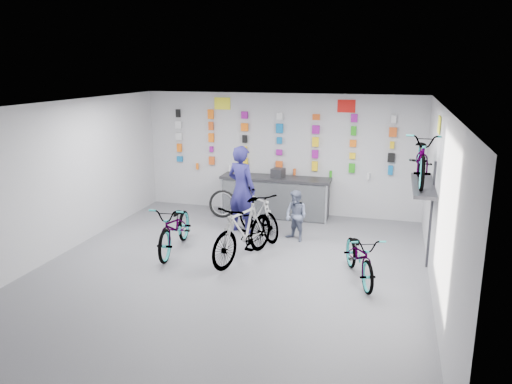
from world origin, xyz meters
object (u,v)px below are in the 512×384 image
(customer, at_px, (296,216))
(bike_service, at_px, (258,213))
(counter, at_px, (275,197))
(clerk, at_px, (242,189))
(bike_center, at_px, (243,231))
(bike_left, at_px, (175,227))
(bike_right, at_px, (360,256))

(customer, bearing_deg, bike_service, -151.80)
(counter, relative_size, clerk, 1.38)
(counter, xyz_separation_m, bike_center, (0.08, -2.96, 0.10))
(counter, relative_size, bike_center, 1.38)
(bike_service, distance_m, clerk, 0.66)
(bike_service, relative_size, clerk, 0.90)
(bike_left, xyz_separation_m, bike_center, (1.46, -0.10, 0.08))
(customer, bearing_deg, bike_left, -118.81)
(bike_right, bearing_deg, customer, 111.55)
(counter, bearing_deg, bike_left, -115.69)
(clerk, bearing_deg, bike_right, 166.14)
(counter, distance_m, bike_right, 4.01)
(bike_service, height_order, clerk, clerk)
(counter, height_order, bike_left, bike_left)
(bike_center, xyz_separation_m, customer, (0.75, 1.37, -0.04))
(bike_right, xyz_separation_m, bike_service, (-2.33, 1.73, 0.09))
(bike_left, bearing_deg, bike_right, -13.96)
(bike_center, xyz_separation_m, clerk, (-0.54, 1.63, 0.39))
(counter, bearing_deg, customer, -62.25)
(bike_service, bearing_deg, bike_right, -81.36)
(bike_service, bearing_deg, counter, 44.40)
(bike_left, xyz_separation_m, clerk, (0.92, 1.54, 0.48))
(clerk, height_order, customer, clerk)
(bike_right, bearing_deg, bike_center, 152.35)
(counter, bearing_deg, bike_service, -90.92)
(bike_left, relative_size, clerk, 0.98)
(bike_service, relative_size, customer, 1.60)
(clerk, bearing_deg, bike_center, 129.71)
(bike_center, bearing_deg, counter, 109.36)
(bike_right, relative_size, customer, 1.53)
(bike_left, height_order, customer, customer)
(counter, height_order, bike_right, counter)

